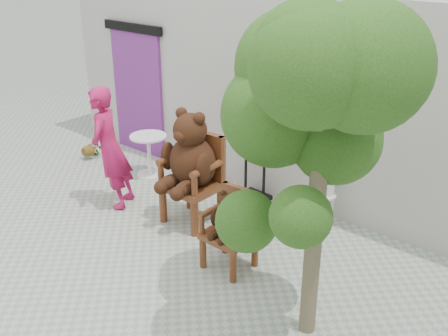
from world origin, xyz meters
name	(u,v)px	position (x,y,z in m)	size (l,w,h in m)	color
ground_plane	(150,273)	(0.00, 0.00, 0.00)	(60.00, 60.00, 0.00)	#A1A695
back_wall	(299,95)	(0.00, 3.10, 1.50)	(9.00, 1.00, 3.00)	#BBB8AF
doorway	(138,90)	(-3.00, 2.58, 1.16)	(1.40, 0.11, 2.33)	#792B83
chair_big	(191,161)	(-0.47, 1.26, 0.90)	(0.80, 0.85, 1.62)	#4D2510
chair_small	(231,222)	(0.63, 0.75, 0.59)	(0.56, 0.53, 0.99)	#4D2510
person	(110,149)	(-1.71, 0.87, 0.89)	(0.65, 0.43, 1.78)	#B41650
cafe_table	(149,151)	(-2.06, 1.92, 0.44)	(0.60, 0.60, 0.70)	white
display_stand	(255,163)	(-0.22, 2.35, 0.58)	(0.48, 0.38, 1.51)	black
stool_bucket	(326,181)	(0.96, 2.35, 0.64)	(0.32, 0.32, 1.45)	white
tree	(310,92)	(1.85, 0.26, 2.48)	(1.94, 1.74, 3.28)	brown
potted_plant	(93,148)	(-3.40, 1.78, 0.19)	(0.35, 0.30, 0.39)	#1A3D10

